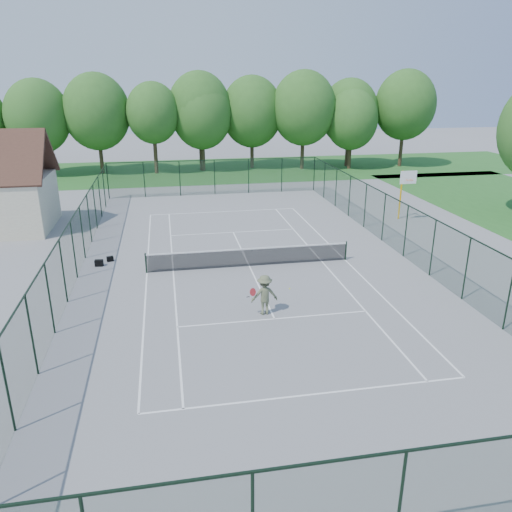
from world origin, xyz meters
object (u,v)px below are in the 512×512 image
object	(u,v)px
tennis_player	(265,295)
tennis_net	(249,256)
sports_bag_a	(99,263)
basketball_goal	(405,185)

from	to	relation	value
tennis_player	tennis_net	bearing A→B (deg)	86.80
tennis_net	sports_bag_a	bearing A→B (deg)	169.32
tennis_net	basketball_goal	size ratio (longest dim) A/B	3.04
basketball_goal	tennis_player	size ratio (longest dim) A/B	1.72
tennis_net	sports_bag_a	size ratio (longest dim) A/B	25.79
sports_bag_a	tennis_net	bearing A→B (deg)	-4.29
tennis_net	tennis_player	world-z (taller)	tennis_player
tennis_net	tennis_player	distance (m)	5.84
sports_bag_a	tennis_player	xyz separation A→B (m)	(7.75, -7.34, 0.73)
tennis_net	sports_bag_a	distance (m)	8.22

